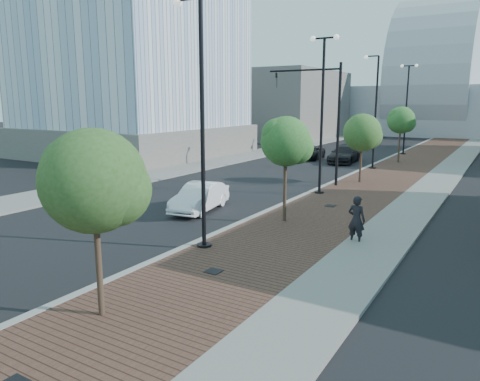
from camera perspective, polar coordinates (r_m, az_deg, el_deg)
The scene contains 22 objects.
sidewalk at distance 44.41m, azimuth 21.97°, elevation 3.23°, with size 7.00×140.00×0.12m, color #4C2D23.
concrete_strip at distance 44.07m, azimuth 25.43°, elevation 2.91°, with size 2.40×140.00×0.13m, color slate.
curb at distance 45.08m, azimuth 17.58°, elevation 3.64°, with size 0.30×140.00×0.14m, color gray.
west_sidewalk at distance 49.70m, azimuth 2.84°, elevation 4.80°, with size 4.00×140.00×0.12m, color slate.
white_sedan at distance 23.44m, azimuth -5.09°, elevation -0.84°, with size 1.52×4.36×1.44m, color white.
dark_car_mid at distance 45.07m, azimuth 8.77°, elevation 4.77°, with size 2.15×4.65×1.29m, color black.
dark_car_far at distance 42.96m, azimuth 13.00°, elevation 4.47°, with size 2.15×5.29×1.54m, color black.
pedestrian at distance 18.50m, azimuth 14.47°, elevation -3.61°, with size 0.71×0.47×1.95m, color black.
streetlight_1 at distance 16.79m, azimuth -5.06°, elevation 6.90°, with size 1.44×0.56×9.21m.
streetlight_2 at distance 27.34m, azimuth 10.29°, elevation 9.41°, with size 1.72×0.56×9.28m.
streetlight_3 at distance 38.82m, azimuth 16.53°, elevation 8.90°, with size 1.44×0.56×9.21m.
streetlight_4 at distance 50.48m, azimuth 20.22°, elevation 9.65°, with size 1.72×0.56×9.28m.
traffic_mast at distance 30.46m, azimuth 10.74°, elevation 9.87°, with size 5.09×0.20×8.00m.
tree_0 at distance 11.69m, azimuth -17.74°, elevation 1.10°, with size 2.63×2.62×4.97m.
tree_1 at distance 20.57m, azimuth 5.93°, elevation 6.13°, with size 2.33×2.27×4.94m.
tree_2 at distance 31.84m, azimuth 15.24°, elevation 7.04°, with size 2.57×2.55×4.78m.
tree_3 at distance 43.47m, azimuth 19.70°, elevation 8.34°, with size 2.46×2.43×5.14m.
tower_podium at distance 49.59m, azimuth -13.01°, elevation 6.18°, with size 19.00×19.00×3.00m, color #66615C.
convention_center at distance 89.39m, azimuth 23.54°, elevation 10.56°, with size 50.00×30.00×50.00m.
commercial_block_nw at distance 70.41m, azimuth 5.62°, elevation 10.67°, with size 14.00×20.00×10.00m, color slate.
utility_cover_1 at distance 15.03m, azimuth -3.35°, elevation -10.12°, with size 0.50×0.50×0.02m, color black.
utility_cover_2 at distance 24.51m, azimuth 11.33°, elevation -1.89°, with size 0.50×0.50×0.02m, color black.
Camera 1 is at (10.35, -3.53, 5.59)m, focal length 33.84 mm.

